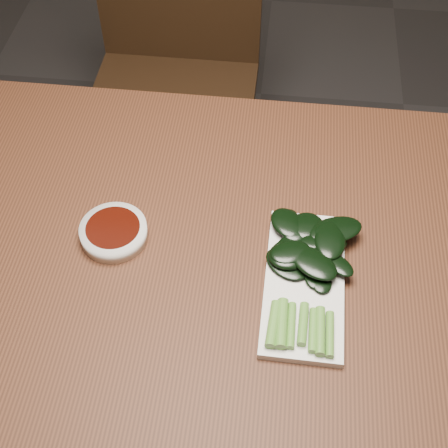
{
  "coord_description": "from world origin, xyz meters",
  "views": [
    {
      "loc": [
        0.07,
        -0.61,
        1.6
      ],
      "look_at": [
        -0.0,
        0.05,
        0.76
      ],
      "focal_mm": 50.0,
      "sensor_mm": 36.0,
      "label": 1
    }
  ],
  "objects_px": {
    "table": "(222,276)",
    "sauce_bowl": "(114,232)",
    "gai_lan": "(308,256)",
    "chair_far": "(174,73)",
    "serving_plate": "(304,283)"
  },
  "relations": [
    {
      "from": "chair_far",
      "to": "serving_plate",
      "type": "distance_m",
      "value": 0.97
    },
    {
      "from": "table",
      "to": "chair_far",
      "type": "relative_size",
      "value": 1.57
    },
    {
      "from": "sauce_bowl",
      "to": "gai_lan",
      "type": "relative_size",
      "value": 0.41
    },
    {
      "from": "chair_far",
      "to": "sauce_bowl",
      "type": "xyz_separation_m",
      "value": [
        0.04,
        -0.79,
        0.28
      ]
    },
    {
      "from": "table",
      "to": "chair_far",
      "type": "distance_m",
      "value": 0.86
    },
    {
      "from": "chair_far",
      "to": "gai_lan",
      "type": "height_order",
      "value": "chair_far"
    },
    {
      "from": "sauce_bowl",
      "to": "serving_plate",
      "type": "bearing_deg",
      "value": -10.73
    },
    {
      "from": "table",
      "to": "gai_lan",
      "type": "relative_size",
      "value": 5.0
    },
    {
      "from": "table",
      "to": "sauce_bowl",
      "type": "bearing_deg",
      "value": 176.54
    },
    {
      "from": "table",
      "to": "sauce_bowl",
      "type": "distance_m",
      "value": 0.21
    },
    {
      "from": "serving_plate",
      "to": "gai_lan",
      "type": "bearing_deg",
      "value": 86.59
    },
    {
      "from": "gai_lan",
      "to": "sauce_bowl",
      "type": "bearing_deg",
      "value": 176.12
    },
    {
      "from": "serving_plate",
      "to": "gai_lan",
      "type": "distance_m",
      "value": 0.04
    },
    {
      "from": "table",
      "to": "chair_far",
      "type": "bearing_deg",
      "value": 106.0
    },
    {
      "from": "serving_plate",
      "to": "table",
      "type": "bearing_deg",
      "value": 160.04
    }
  ]
}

